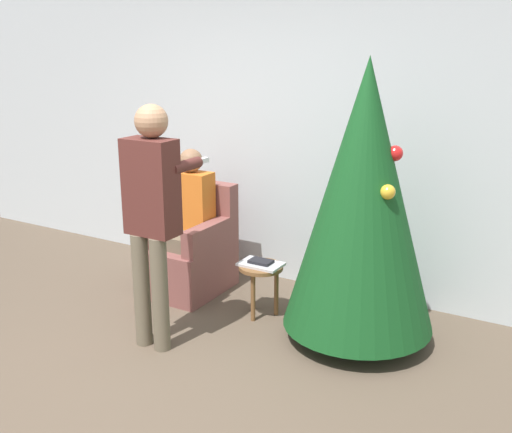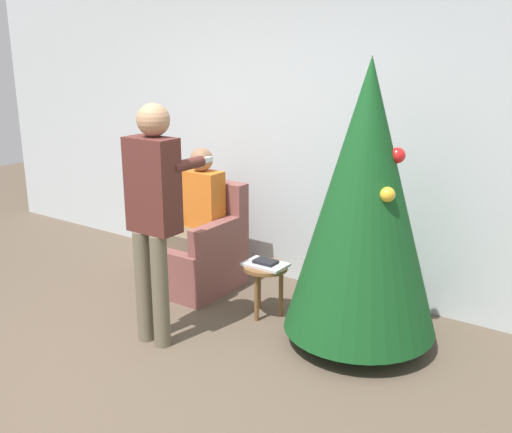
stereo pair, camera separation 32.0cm
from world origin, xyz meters
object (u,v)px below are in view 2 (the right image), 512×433
(christmas_tree, at_px, (365,200))
(person_seated, at_px, (197,214))
(side_stool, at_px, (266,275))
(armchair, at_px, (200,251))
(person_standing, at_px, (153,205))

(christmas_tree, distance_m, person_seated, 1.67)
(side_stool, bearing_deg, person_seated, 170.52)
(christmas_tree, height_order, armchair, christmas_tree)
(christmas_tree, xyz_separation_m, person_standing, (-1.23, -0.79, -0.05))
(armchair, xyz_separation_m, person_seated, (0.00, -0.02, 0.35))
(person_seated, height_order, side_stool, person_seated)
(armchair, relative_size, person_seated, 0.74)
(person_seated, xyz_separation_m, person_standing, (0.39, -0.92, 0.34))
(side_stool, bearing_deg, armchair, 168.84)
(christmas_tree, xyz_separation_m, person_seated, (-1.62, 0.12, -0.39))
(person_standing, xyz_separation_m, side_stool, (0.42, 0.78, -0.68))
(armchair, relative_size, side_stool, 2.19)
(christmas_tree, distance_m, side_stool, 1.09)
(armchair, height_order, person_seated, person_seated)
(armchair, relative_size, person_standing, 0.54)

